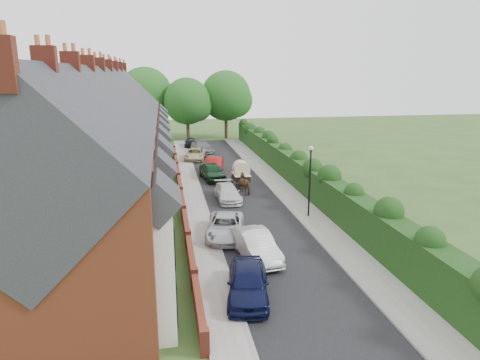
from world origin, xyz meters
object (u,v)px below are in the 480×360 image
(car_beige, at_px, (195,154))
(car_black, at_px, (190,142))
(car_navy, at_px, (248,282))
(car_silver_b, at_px, (225,226))
(car_silver_a, at_px, (256,245))
(car_green, at_px, (212,171))
(car_red, at_px, (214,165))
(car_white, at_px, (228,193))
(lamppost, at_px, (310,172))
(horse_cart, at_px, (241,172))
(car_grey, at_px, (202,148))
(horse, at_px, (246,184))

(car_beige, relative_size, car_black, 1.23)
(car_navy, distance_m, car_silver_b, 7.60)
(car_silver_a, bearing_deg, car_green, 83.37)
(car_red, relative_size, car_beige, 0.97)
(car_green, bearing_deg, car_white, -94.76)
(car_silver_b, xyz_separation_m, car_red, (1.34, 17.62, 0.09))
(car_navy, xyz_separation_m, car_green, (0.90, 22.40, 0.01))
(lamppost, distance_m, car_green, 13.61)
(car_silver_b, bearing_deg, car_navy, -79.34)
(car_black, bearing_deg, horse_cart, -76.28)
(car_red, bearing_deg, car_grey, 104.27)
(horse_cart, bearing_deg, horse, -90.00)
(car_silver_b, height_order, car_beige, car_silver_b)
(lamppost, xyz_separation_m, car_silver_a, (-5.14, -6.06, -2.53))
(lamppost, distance_m, horse_cart, 9.78)
(car_white, bearing_deg, car_navy, -96.62)
(car_green, distance_m, car_black, 18.82)
(lamppost, bearing_deg, horse, 115.33)
(car_green, height_order, car_grey, car_green)
(car_white, height_order, car_grey, car_grey)
(car_silver_b, xyz_separation_m, car_grey, (1.06, 28.13, 0.11))
(car_silver_b, distance_m, car_beige, 24.65)
(car_silver_a, xyz_separation_m, car_beige, (-1.26, 28.11, -0.10))
(car_white, xyz_separation_m, horse_cart, (1.82, 3.91, 0.73))
(car_silver_a, distance_m, horse_cart, 15.21)
(car_silver_a, bearing_deg, horse_cart, 75.09)
(car_green, height_order, car_red, car_green)
(car_beige, bearing_deg, car_navy, -78.94)
(car_beige, height_order, car_black, car_beige)
(car_grey, xyz_separation_m, car_black, (-1.11, 5.47, -0.12))
(car_silver_b, height_order, horse, horse)
(lamppost, height_order, car_green, lamppost)
(car_beige, xyz_separation_m, car_grey, (1.11, 3.48, 0.12))
(horse_cart, bearing_deg, car_green, 125.27)
(car_black, xyz_separation_m, horse, (3.15, -24.14, 0.18))
(lamppost, bearing_deg, car_black, 101.66)
(car_grey, distance_m, car_black, 5.58)
(car_silver_b, bearing_deg, lamppost, 33.37)
(horse, bearing_deg, car_grey, -103.82)
(car_navy, xyz_separation_m, car_black, (0.00, 41.20, -0.11))
(car_white, bearing_deg, car_grey, 88.98)
(car_navy, xyz_separation_m, car_silver_b, (0.06, 7.60, -0.10))
(car_beige, xyz_separation_m, car_black, (0.00, 8.95, -0.00))
(car_green, bearing_deg, car_navy, -100.56)
(car_silver_a, relative_size, car_black, 1.19)
(car_silver_a, bearing_deg, car_white, 81.87)
(car_silver_a, bearing_deg, car_silver_b, 101.45)
(car_green, relative_size, horse, 2.32)
(lamppost, distance_m, car_red, 16.03)
(lamppost, relative_size, car_red, 1.10)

